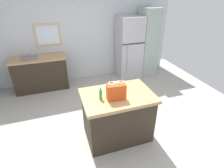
{
  "coord_description": "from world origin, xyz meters",
  "views": [
    {
      "loc": [
        -0.94,
        -2.53,
        2.53
      ],
      "look_at": [
        -0.02,
        0.19,
        0.97
      ],
      "focal_mm": 28.58,
      "sensor_mm": 36.0,
      "label": 1
    }
  ],
  "objects_px": {
    "kitchen_island": "(117,116)",
    "tall_cabinet": "(147,43)",
    "shopping_bag": "(116,92)",
    "refrigerator": "(129,48)",
    "small_box": "(116,86)",
    "bottle": "(101,94)"
  },
  "relations": [
    {
      "from": "refrigerator",
      "to": "shopping_bag",
      "type": "height_order",
      "value": "refrigerator"
    },
    {
      "from": "refrigerator",
      "to": "tall_cabinet",
      "type": "height_order",
      "value": "tall_cabinet"
    },
    {
      "from": "small_box",
      "to": "kitchen_island",
      "type": "bearing_deg",
      "value": -100.65
    },
    {
      "from": "shopping_bag",
      "to": "small_box",
      "type": "height_order",
      "value": "shopping_bag"
    },
    {
      "from": "tall_cabinet",
      "to": "shopping_bag",
      "type": "bearing_deg",
      "value": -127.71
    },
    {
      "from": "tall_cabinet",
      "to": "bottle",
      "type": "distance_m",
      "value": 3.26
    },
    {
      "from": "shopping_bag",
      "to": "small_box",
      "type": "distance_m",
      "value": 0.3
    },
    {
      "from": "kitchen_island",
      "to": "tall_cabinet",
      "type": "xyz_separation_m",
      "value": [
        1.86,
        2.38,
        0.56
      ]
    },
    {
      "from": "shopping_bag",
      "to": "tall_cabinet",
      "type": "bearing_deg",
      "value": 52.29
    },
    {
      "from": "kitchen_island",
      "to": "bottle",
      "type": "xyz_separation_m",
      "value": [
        -0.31,
        -0.04,
        0.55
      ]
    },
    {
      "from": "tall_cabinet",
      "to": "small_box",
      "type": "height_order",
      "value": "tall_cabinet"
    },
    {
      "from": "refrigerator",
      "to": "small_box",
      "type": "xyz_separation_m",
      "value": [
        -1.22,
        -2.22,
        0.08
      ]
    },
    {
      "from": "tall_cabinet",
      "to": "small_box",
      "type": "relative_size",
      "value": 13.54
    },
    {
      "from": "refrigerator",
      "to": "bottle",
      "type": "distance_m",
      "value": 2.89
    },
    {
      "from": "refrigerator",
      "to": "tall_cabinet",
      "type": "bearing_deg",
      "value": 0.03
    },
    {
      "from": "kitchen_island",
      "to": "tall_cabinet",
      "type": "height_order",
      "value": "tall_cabinet"
    },
    {
      "from": "shopping_bag",
      "to": "bottle",
      "type": "bearing_deg",
      "value": 162.65
    },
    {
      "from": "bottle",
      "to": "refrigerator",
      "type": "bearing_deg",
      "value": 57.2
    },
    {
      "from": "small_box",
      "to": "refrigerator",
      "type": "bearing_deg",
      "value": 61.2
    },
    {
      "from": "shopping_bag",
      "to": "refrigerator",
      "type": "bearing_deg",
      "value": 62.14
    },
    {
      "from": "refrigerator",
      "to": "tall_cabinet",
      "type": "distance_m",
      "value": 0.62
    },
    {
      "from": "kitchen_island",
      "to": "bottle",
      "type": "bearing_deg",
      "value": -172.38
    }
  ]
}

